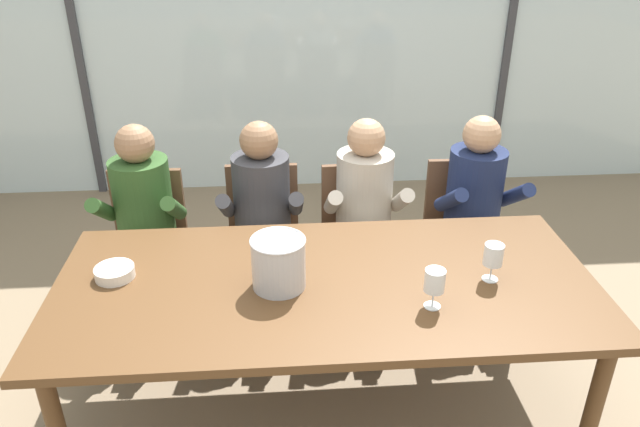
# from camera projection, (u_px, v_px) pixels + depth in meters

# --- Properties ---
(ground) EXTENTS (14.00, 14.00, 0.00)m
(ground) POSITION_uv_depth(u_px,v_px,m) (312.00, 292.00, 3.86)
(ground) COLOR #847056
(window_glass_panel) EXTENTS (7.55, 0.03, 2.60)m
(window_glass_panel) POSITION_uv_depth(u_px,v_px,m) (298.00, 33.00, 4.75)
(window_glass_panel) COLOR silver
(window_glass_panel) RESTS_ON ground
(window_mullion_left) EXTENTS (0.06, 0.06, 2.60)m
(window_mullion_left) POSITION_uv_depth(u_px,v_px,m) (76.00, 36.00, 4.62)
(window_mullion_left) COLOR #38383D
(window_mullion_left) RESTS_ON ground
(window_mullion_right) EXTENTS (0.06, 0.06, 2.60)m
(window_mullion_right) POSITION_uv_depth(u_px,v_px,m) (510.00, 30.00, 4.85)
(window_mullion_right) COLOR #38383D
(window_mullion_right) RESTS_ON ground
(hillside_vineyard) EXTENTS (13.55, 2.40, 1.50)m
(hillside_vineyard) POSITION_uv_depth(u_px,v_px,m) (287.00, 20.00, 8.39)
(hillside_vineyard) COLOR #568942
(hillside_vineyard) RESTS_ON ground
(dining_table) EXTENTS (2.35, 1.07, 0.75)m
(dining_table) POSITION_uv_depth(u_px,v_px,m) (326.00, 293.00, 2.66)
(dining_table) COLOR brown
(dining_table) RESTS_ON ground
(chair_near_curtain) EXTENTS (0.46, 0.46, 0.86)m
(chair_near_curtain) POSITION_uv_depth(u_px,v_px,m) (148.00, 234.00, 3.51)
(chair_near_curtain) COLOR brown
(chair_near_curtain) RESTS_ON ground
(chair_left_of_center) EXTENTS (0.45, 0.45, 0.86)m
(chair_left_of_center) POSITION_uv_depth(u_px,v_px,m) (263.00, 229.00, 3.57)
(chair_left_of_center) COLOR brown
(chair_left_of_center) RESTS_ON ground
(chair_center) EXTENTS (0.46, 0.46, 0.86)m
(chair_center) POSITION_uv_depth(u_px,v_px,m) (359.00, 228.00, 3.58)
(chair_center) COLOR brown
(chair_center) RESTS_ON ground
(chair_right_of_center) EXTENTS (0.45, 0.45, 0.86)m
(chair_right_of_center) POSITION_uv_depth(u_px,v_px,m) (462.00, 222.00, 3.64)
(chair_right_of_center) COLOR brown
(chair_right_of_center) RESTS_ON ground
(person_olive_shirt) EXTENTS (0.47, 0.62, 1.18)m
(person_olive_shirt) POSITION_uv_depth(u_px,v_px,m) (142.00, 218.00, 3.32)
(person_olive_shirt) COLOR #2D5123
(person_olive_shirt) RESTS_ON ground
(person_charcoal_jacket) EXTENTS (0.46, 0.61, 1.18)m
(person_charcoal_jacket) POSITION_uv_depth(u_px,v_px,m) (262.00, 214.00, 3.36)
(person_charcoal_jacket) COLOR #38383D
(person_charcoal_jacket) RESTS_ON ground
(person_beige_jumper) EXTENTS (0.46, 0.61, 1.18)m
(person_beige_jumper) POSITION_uv_depth(u_px,v_px,m) (366.00, 210.00, 3.40)
(person_beige_jumper) COLOR #B7AD9E
(person_beige_jumper) RESTS_ON ground
(person_navy_polo) EXTENTS (0.49, 0.63, 1.18)m
(person_navy_polo) POSITION_uv_depth(u_px,v_px,m) (478.00, 206.00, 3.45)
(person_navy_polo) COLOR #192347
(person_navy_polo) RESTS_ON ground
(ice_bucket_primary) EXTENTS (0.24, 0.24, 0.23)m
(ice_bucket_primary) POSITION_uv_depth(u_px,v_px,m) (278.00, 262.00, 2.55)
(ice_bucket_primary) COLOR #B7B7BC
(ice_bucket_primary) RESTS_ON dining_table
(tasting_bowl) EXTENTS (0.17, 0.17, 0.05)m
(tasting_bowl) POSITION_uv_depth(u_px,v_px,m) (115.00, 272.00, 2.65)
(tasting_bowl) COLOR silver
(tasting_bowl) RESTS_ON dining_table
(wine_glass_by_left_taster) EXTENTS (0.08, 0.08, 0.17)m
(wine_glass_by_left_taster) POSITION_uv_depth(u_px,v_px,m) (435.00, 282.00, 2.41)
(wine_glass_by_left_taster) COLOR silver
(wine_glass_by_left_taster) RESTS_ON dining_table
(wine_glass_near_bucket) EXTENTS (0.08, 0.08, 0.17)m
(wine_glass_near_bucket) POSITION_uv_depth(u_px,v_px,m) (493.00, 256.00, 2.59)
(wine_glass_near_bucket) COLOR silver
(wine_glass_near_bucket) RESTS_ON dining_table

